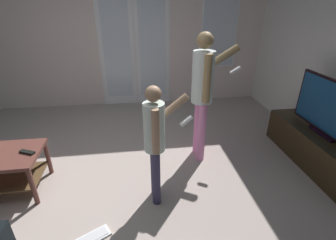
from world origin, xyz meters
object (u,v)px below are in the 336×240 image
at_px(person_adult, 203,88).
at_px(person_child, 156,137).
at_px(flat_screen_tv, 330,109).
at_px(dvd_remote_slim, 27,152).
at_px(tv_stand, 318,150).

height_order(person_adult, person_child, person_adult).
bearing_deg(flat_screen_tv, dvd_remote_slim, 179.91).
bearing_deg(flat_screen_tv, tv_stand, -65.26).
xyz_separation_m(person_child, dvd_remote_slim, (-1.33, 0.33, -0.27)).
bearing_deg(flat_screen_tv, person_adult, 164.38).
relative_size(tv_stand, dvd_remote_slim, 9.37).
bearing_deg(tv_stand, flat_screen_tv, 114.74).
xyz_separation_m(tv_stand, person_adult, (-1.43, 0.40, 0.75)).
bearing_deg(person_child, tv_stand, 8.80).
relative_size(flat_screen_tv, person_child, 0.88).
xyz_separation_m(flat_screen_tv, person_child, (-2.07, -0.32, -0.02)).
relative_size(person_adult, person_child, 1.28).
relative_size(tv_stand, flat_screen_tv, 1.43).
height_order(flat_screen_tv, person_adult, person_adult).
distance_m(flat_screen_tv, person_adult, 1.49).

